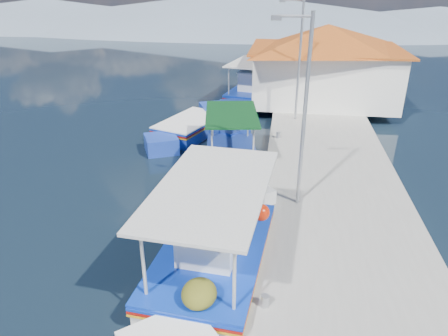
# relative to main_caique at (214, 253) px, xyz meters

# --- Properties ---
(ground) EXTENTS (160.00, 160.00, 0.00)m
(ground) POSITION_rel_main_caique_xyz_m (-2.33, 1.31, -0.57)
(ground) COLOR black
(ground) RESTS_ON ground
(quay) EXTENTS (5.00, 44.00, 0.50)m
(quay) POSITION_rel_main_caique_xyz_m (3.57, 7.31, -0.32)
(quay) COLOR #9C9992
(quay) RESTS_ON ground
(bollards) EXTENTS (0.20, 17.20, 0.30)m
(bollards) POSITION_rel_main_caique_xyz_m (1.47, 6.56, 0.08)
(bollards) COLOR #A5A8AD
(bollards) RESTS_ON quay
(main_caique) EXTENTS (3.10, 8.98, 2.97)m
(main_caique) POSITION_rel_main_caique_xyz_m (0.00, 0.00, 0.00)
(main_caique) COLOR white
(main_caique) RESTS_ON ground
(caique_green_canopy) EXTENTS (2.74, 6.75, 2.56)m
(caique_green_canopy) POSITION_rel_main_caique_xyz_m (-0.43, 7.14, -0.19)
(caique_green_canopy) COLOR #1B39A4
(caique_green_canopy) RESTS_ON ground
(caique_blue_hull) EXTENTS (3.59, 6.64, 1.25)m
(caique_blue_hull) POSITION_rel_main_caique_xyz_m (-3.01, 10.49, -0.23)
(caique_blue_hull) COLOR #1B39A4
(caique_blue_hull) RESTS_ON ground
(caique_far) EXTENTS (3.45, 7.83, 2.81)m
(caique_far) POSITION_rel_main_caique_xyz_m (-0.46, 17.29, -0.05)
(caique_far) COLOR #1B39A4
(caique_far) RESTS_ON ground
(harbor_building) EXTENTS (10.49, 10.49, 4.40)m
(harbor_building) POSITION_rel_main_caique_xyz_m (3.87, 16.31, 2.20)
(harbor_building) COLOR white
(harbor_building) RESTS_ON quay
(lamp_post_near) EXTENTS (1.21, 0.14, 6.00)m
(lamp_post_near) POSITION_rel_main_caique_xyz_m (2.18, 3.31, 3.28)
(lamp_post_near) COLOR #A5A8AD
(lamp_post_near) RESTS_ON quay
(lamp_post_far) EXTENTS (1.21, 0.14, 6.00)m
(lamp_post_far) POSITION_rel_main_caique_xyz_m (2.18, 12.31, 3.28)
(lamp_post_far) COLOR #A5A8AD
(lamp_post_far) RESTS_ON quay
(mountain_ridge) EXTENTS (171.40, 96.00, 5.50)m
(mountain_ridge) POSITION_rel_main_caique_xyz_m (4.21, 57.31, 1.47)
(mountain_ridge) COLOR gray
(mountain_ridge) RESTS_ON ground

